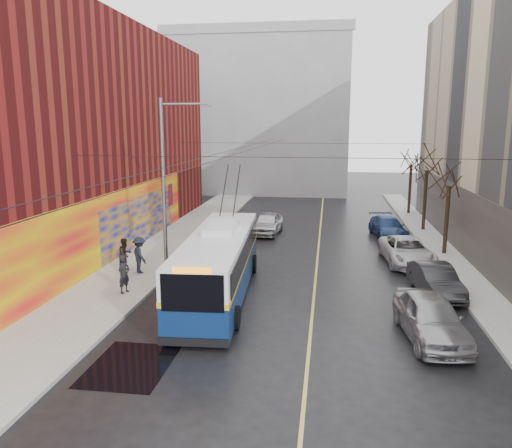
# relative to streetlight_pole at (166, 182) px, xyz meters

# --- Properties ---
(ground) EXTENTS (140.00, 140.00, 0.00)m
(ground) POSITION_rel_streetlight_pole_xyz_m (6.14, -10.00, -4.85)
(ground) COLOR black
(ground) RESTS_ON ground
(sidewalk_left) EXTENTS (4.00, 60.00, 0.15)m
(sidewalk_left) POSITION_rel_streetlight_pole_xyz_m (-1.86, 2.00, -4.77)
(sidewalk_left) COLOR gray
(sidewalk_left) RESTS_ON ground
(sidewalk_right) EXTENTS (2.00, 60.00, 0.15)m
(sidewalk_right) POSITION_rel_streetlight_pole_xyz_m (15.14, 2.00, -4.77)
(sidewalk_right) COLOR gray
(sidewalk_right) RESTS_ON ground
(lane_line) EXTENTS (0.12, 50.00, 0.01)m
(lane_line) POSITION_rel_streetlight_pole_xyz_m (7.64, 4.00, -4.84)
(lane_line) COLOR #BFB74C
(lane_line) RESTS_ON ground
(building_left) EXTENTS (12.11, 36.00, 14.00)m
(building_left) POSITION_rel_streetlight_pole_xyz_m (-9.85, 3.99, 2.14)
(building_left) COLOR maroon
(building_left) RESTS_ON ground
(building_far) EXTENTS (20.50, 12.10, 18.00)m
(building_far) POSITION_rel_streetlight_pole_xyz_m (0.14, 34.99, 4.17)
(building_far) COLOR gray
(building_far) RESTS_ON ground
(streetlight_pole) EXTENTS (2.65, 0.60, 9.00)m
(streetlight_pole) POSITION_rel_streetlight_pole_xyz_m (0.00, 0.00, 0.00)
(streetlight_pole) COLOR slate
(streetlight_pole) RESTS_ON ground
(catenary_wires) EXTENTS (18.00, 60.00, 0.22)m
(catenary_wires) POSITION_rel_streetlight_pole_xyz_m (3.60, 4.77, 1.40)
(catenary_wires) COLOR black
(tree_near) EXTENTS (3.20, 3.20, 6.40)m
(tree_near) POSITION_rel_streetlight_pole_xyz_m (15.14, 6.00, 0.13)
(tree_near) COLOR black
(tree_near) RESTS_ON ground
(tree_mid) EXTENTS (3.20, 3.20, 6.68)m
(tree_mid) POSITION_rel_streetlight_pole_xyz_m (15.14, 13.00, 0.41)
(tree_mid) COLOR black
(tree_mid) RESTS_ON ground
(tree_far) EXTENTS (3.20, 3.20, 6.57)m
(tree_far) POSITION_rel_streetlight_pole_xyz_m (15.14, 20.00, 0.30)
(tree_far) COLOR black
(tree_far) RESTS_ON ground
(puddle) EXTENTS (2.53, 3.34, 0.01)m
(puddle) POSITION_rel_streetlight_pole_xyz_m (1.92, -10.03, -4.84)
(puddle) COLOR black
(puddle) RESTS_ON ground
(pigeons_flying) EXTENTS (2.71, 1.99, 1.83)m
(pigeons_flying) POSITION_rel_streetlight_pole_xyz_m (3.31, 0.14, 2.55)
(pigeons_flying) COLOR slate
(trolleybus) EXTENTS (3.29, 11.83, 5.55)m
(trolleybus) POSITION_rel_streetlight_pole_xyz_m (3.32, -2.97, -3.30)
(trolleybus) COLOR #0A2252
(trolleybus) RESTS_ON ground
(parked_car_a) EXTENTS (2.48, 5.01, 1.64)m
(parked_car_a) POSITION_rel_streetlight_pole_xyz_m (11.97, -6.47, -4.03)
(parked_car_a) COLOR #A3A3A7
(parked_car_a) RESTS_ON ground
(parked_car_b) EXTENTS (2.06, 4.44, 1.41)m
(parked_car_b) POSITION_rel_streetlight_pole_xyz_m (13.14, -1.42, -4.14)
(parked_car_b) COLOR #28282B
(parked_car_b) RESTS_ON ground
(parked_car_c) EXTENTS (2.90, 5.45, 1.46)m
(parked_car_c) POSITION_rel_streetlight_pole_xyz_m (12.63, 3.85, -4.12)
(parked_car_c) COLOR silver
(parked_car_c) RESTS_ON ground
(parked_car_d) EXTENTS (2.64, 5.08, 1.41)m
(parked_car_d) POSITION_rel_streetlight_pole_xyz_m (12.34, 10.60, -4.14)
(parked_car_d) COLOR navy
(parked_car_d) RESTS_ON ground
(following_car) EXTENTS (2.16, 4.60, 1.52)m
(following_car) POSITION_rel_streetlight_pole_xyz_m (3.89, 10.53, -4.09)
(following_car) COLOR #B6B7BC
(following_car) RESTS_ON ground
(pedestrian_a) EXTENTS (0.60, 0.74, 1.76)m
(pedestrian_a) POSITION_rel_streetlight_pole_xyz_m (-0.95, -3.60, -3.82)
(pedestrian_a) COLOR black
(pedestrian_a) RESTS_ON sidewalk_left
(pedestrian_b) EXTENTS (0.96, 1.05, 1.74)m
(pedestrian_b) POSITION_rel_streetlight_pole_xyz_m (-2.30, -0.24, -3.83)
(pedestrian_b) COLOR black
(pedestrian_b) RESTS_ON sidewalk_left
(pedestrian_c) EXTENTS (1.36, 1.39, 1.92)m
(pedestrian_c) POSITION_rel_streetlight_pole_xyz_m (-1.40, -0.52, -3.74)
(pedestrian_c) COLOR black
(pedestrian_c) RESTS_ON sidewalk_left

